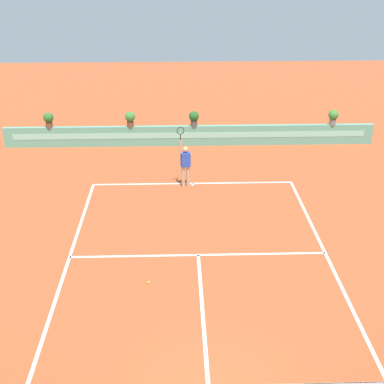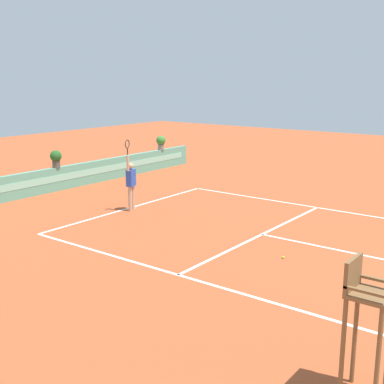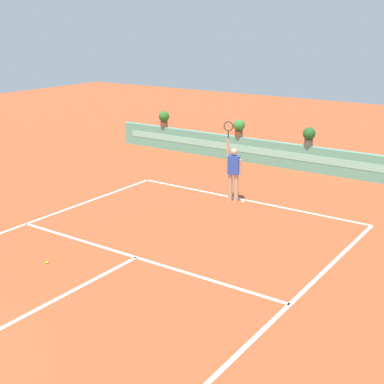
# 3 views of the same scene
# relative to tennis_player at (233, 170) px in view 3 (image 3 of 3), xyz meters

# --- Properties ---
(ground_plane) EXTENTS (60.00, 60.00, 0.00)m
(ground_plane) POSITION_rel_tennis_player_xyz_m (0.30, -5.59, -1.05)
(ground_plane) COLOR #A84C28
(court_lines) EXTENTS (8.32, 11.94, 0.01)m
(court_lines) POSITION_rel_tennis_player_xyz_m (0.30, -4.87, -1.05)
(court_lines) COLOR white
(court_lines) RESTS_ON ground
(back_wall_barrier) EXTENTS (18.00, 0.21, 1.00)m
(back_wall_barrier) POSITION_rel_tennis_player_xyz_m (0.30, 4.80, -0.55)
(back_wall_barrier) COLOR #60A88E
(back_wall_barrier) RESTS_ON ground
(tennis_player) EXTENTS (0.60, 0.31, 2.58)m
(tennis_player) POSITION_rel_tennis_player_xyz_m (0.00, 0.00, 0.00)
(tennis_player) COLOR tan
(tennis_player) RESTS_ON ground
(tennis_ball_near_baseline) EXTENTS (0.07, 0.07, 0.07)m
(tennis_ball_near_baseline) POSITION_rel_tennis_player_xyz_m (-1.22, -6.69, -1.02)
(tennis_ball_near_baseline) COLOR #CCE033
(tennis_ball_near_baseline) RESTS_ON ground
(potted_plant_centre) EXTENTS (0.48, 0.48, 0.72)m
(potted_plant_centre) POSITION_rel_tennis_player_xyz_m (0.50, 4.80, 0.36)
(potted_plant_centre) COLOR #514C47
(potted_plant_centre) RESTS_ON back_wall_barrier
(potted_plant_left) EXTENTS (0.48, 0.48, 0.72)m
(potted_plant_left) POSITION_rel_tennis_player_xyz_m (-2.56, 4.80, 0.36)
(potted_plant_left) COLOR brown
(potted_plant_left) RESTS_ON back_wall_barrier
(potted_plant_far_left) EXTENTS (0.48, 0.48, 0.72)m
(potted_plant_far_left) POSITION_rel_tennis_player_xyz_m (-6.45, 4.80, 0.36)
(potted_plant_far_left) COLOR brown
(potted_plant_far_left) RESTS_ON back_wall_barrier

